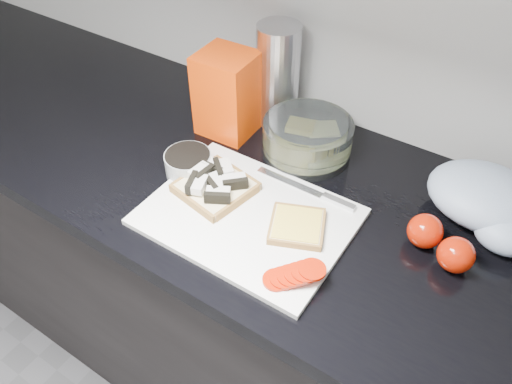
# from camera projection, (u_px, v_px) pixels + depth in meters

# --- Properties ---
(base_cabinet) EXTENTS (3.50, 0.60, 0.86)m
(base_cabinet) POSITION_uv_depth(u_px,v_px,m) (286.00, 318.00, 1.38)
(base_cabinet) COLOR black
(base_cabinet) RESTS_ON ground
(countertop) EXTENTS (3.50, 0.64, 0.04)m
(countertop) POSITION_uv_depth(u_px,v_px,m) (295.00, 201.00, 1.07)
(countertop) COLOR black
(countertop) RESTS_ON base_cabinet
(cutting_board) EXTENTS (0.40, 0.30, 0.01)m
(cutting_board) POSITION_uv_depth(u_px,v_px,m) (248.00, 217.00, 1.00)
(cutting_board) COLOR white
(cutting_board) RESTS_ON countertop
(bread_left) EXTENTS (0.17, 0.17, 0.04)m
(bread_left) POSITION_uv_depth(u_px,v_px,m) (216.00, 185.00, 1.04)
(bread_left) COLOR beige
(bread_left) RESTS_ON cutting_board
(bread_right) EXTENTS (0.14, 0.14, 0.02)m
(bread_right) POSITION_uv_depth(u_px,v_px,m) (297.00, 226.00, 0.96)
(bread_right) COLOR beige
(bread_right) RESTS_ON cutting_board
(tomato_slices) EXTENTS (0.11, 0.10, 0.02)m
(tomato_slices) POSITION_uv_depth(u_px,v_px,m) (294.00, 275.00, 0.87)
(tomato_slices) COLOR #AB1903
(tomato_slices) RESTS_ON cutting_board
(knife) EXTENTS (0.23, 0.02, 0.01)m
(knife) POSITION_uv_depth(u_px,v_px,m) (317.00, 193.00, 1.03)
(knife) COLOR silver
(knife) RESTS_ON cutting_board
(seed_tub) EXTENTS (0.10, 0.10, 0.05)m
(seed_tub) POSITION_uv_depth(u_px,v_px,m) (188.00, 163.00, 1.08)
(seed_tub) COLOR #A6ABAB
(seed_tub) RESTS_ON countertop
(tub_lid) EXTENTS (0.11, 0.11, 0.01)m
(tub_lid) POSITION_uv_depth(u_px,v_px,m) (221.00, 128.00, 1.22)
(tub_lid) COLOR silver
(tub_lid) RESTS_ON countertop
(glass_bowl) EXTENTS (0.20, 0.20, 0.08)m
(glass_bowl) POSITION_uv_depth(u_px,v_px,m) (307.00, 139.00, 1.13)
(glass_bowl) COLOR silver
(glass_bowl) RESTS_ON countertop
(bread_bag) EXTENTS (0.13, 0.12, 0.20)m
(bread_bag) POSITION_uv_depth(u_px,v_px,m) (228.00, 94.00, 1.16)
(bread_bag) COLOR #E13F03
(bread_bag) RESTS_ON countertop
(steel_canister) EXTENTS (0.10, 0.10, 0.25)m
(steel_canister) POSITION_uv_depth(u_px,v_px,m) (278.00, 75.00, 1.17)
(steel_canister) COLOR #A6A6AB
(steel_canister) RESTS_ON countertop
(grocery_bag) EXTENTS (0.23, 0.20, 0.10)m
(grocery_bag) POSITION_uv_depth(u_px,v_px,m) (489.00, 202.00, 0.97)
(grocery_bag) COLOR #A4B4CA
(grocery_bag) RESTS_ON countertop
(whole_tomatoes) EXTENTS (0.13, 0.09, 0.07)m
(whole_tomatoes) POSITION_uv_depth(u_px,v_px,m) (440.00, 243.00, 0.91)
(whole_tomatoes) COLOR #AB1903
(whole_tomatoes) RESTS_ON countertop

